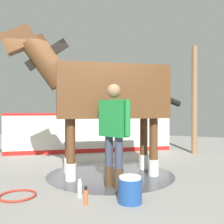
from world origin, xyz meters
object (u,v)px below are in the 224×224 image
(handler, at_px, (114,128))
(bottle_shampoo, at_px, (80,189))
(wash_bucket, at_px, (130,190))
(hose_coil, at_px, (18,195))
(horse, at_px, (104,93))
(bottle_spray, at_px, (86,196))

(handler, distance_m, bottle_shampoo, 1.08)
(bottle_shampoo, bearing_deg, wash_bucket, -174.48)
(bottle_shampoo, distance_m, hose_coil, 0.91)
(horse, bearing_deg, hose_coil, 32.88)
(handler, xyz_separation_m, bottle_spray, (0.06, 0.83, -0.86))
(hose_coil, bearing_deg, wash_bucket, -165.90)
(horse, relative_size, hose_coil, 5.51)
(bottle_spray, relative_size, hose_coil, 0.46)
(handler, bearing_deg, bottle_shampoo, 176.53)
(handler, bearing_deg, horse, 56.98)
(hose_coil, bearing_deg, horse, -111.84)
(horse, height_order, bottle_shampoo, horse)
(wash_bucket, distance_m, bottle_spray, 0.60)
(horse, distance_m, handler, 1.04)
(horse, height_order, wash_bucket, horse)
(handler, relative_size, wash_bucket, 4.66)
(horse, bearing_deg, bottle_spray, 70.16)
(horse, distance_m, bottle_shampoo, 1.96)
(horse, distance_m, hose_coil, 2.34)
(horse, distance_m, wash_bucket, 2.08)
(horse, xyz_separation_m, handler, (-0.48, 0.69, -0.61))
(wash_bucket, height_order, bottle_spray, wash_bucket)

